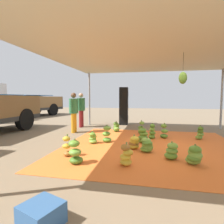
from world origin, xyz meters
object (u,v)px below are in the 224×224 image
at_px(banana_bunch_14, 134,143).
at_px(banana_bunch_1, 93,138).
at_px(banana_bunch_0, 152,132).
at_px(banana_bunch_10, 67,147).
at_px(cargo_truck_far, 15,102).
at_px(crate_0, 42,215).
at_px(banana_bunch_9, 126,155).
at_px(banana_bunch_11, 143,136).
at_px(speaker_stack, 124,106).
at_px(banana_bunch_6, 200,133).
at_px(banana_bunch_13, 172,151).
at_px(banana_bunch_5, 147,145).
at_px(banana_bunch_12, 107,135).
at_px(banana_bunch_4, 141,128).
at_px(banana_bunch_7, 75,153).
at_px(worker_0, 81,107).
at_px(worker_1, 74,109).
at_px(banana_bunch_8, 116,127).
at_px(banana_bunch_3, 164,132).
at_px(banana_bunch_2, 194,155).

bearing_deg(banana_bunch_14, banana_bunch_1, 74.00).
relative_size(banana_bunch_0, banana_bunch_10, 1.03).
bearing_deg(cargo_truck_far, crate_0, -138.94).
xyz_separation_m(banana_bunch_9, banana_bunch_11, (2.07, -0.31, 0.01)).
bearing_deg(speaker_stack, banana_bunch_10, 173.20).
bearing_deg(banana_bunch_1, banana_bunch_0, -61.34).
distance_m(banana_bunch_6, speaker_stack, 4.50).
bearing_deg(banana_bunch_13, banana_bunch_0, 11.27).
relative_size(banana_bunch_5, banana_bunch_12, 0.80).
bearing_deg(banana_bunch_4, banana_bunch_13, -164.10).
bearing_deg(banana_bunch_4, banana_bunch_7, 160.38).
height_order(banana_bunch_13, speaker_stack, speaker_stack).
bearing_deg(cargo_truck_far, banana_bunch_6, -112.08).
xyz_separation_m(banana_bunch_0, worker_0, (2.01, 3.51, 0.75)).
relative_size(cargo_truck_far, worker_1, 4.34).
relative_size(banana_bunch_6, worker_0, 0.30).
distance_m(banana_bunch_7, banana_bunch_11, 2.63).
bearing_deg(banana_bunch_1, cargo_truck_far, 53.06).
bearing_deg(banana_bunch_7, banana_bunch_5, -52.53).
bearing_deg(banana_bunch_4, crate_0, 170.64).
distance_m(banana_bunch_6, banana_bunch_14, 2.77).
height_order(banana_bunch_8, banana_bunch_11, banana_bunch_11).
distance_m(banana_bunch_5, cargo_truck_far, 11.65).
height_order(banana_bunch_6, speaker_stack, speaker_stack).
height_order(worker_0, crate_0, worker_0).
relative_size(banana_bunch_10, worker_1, 0.33).
xyz_separation_m(banana_bunch_6, speaker_stack, (3.10, 3.17, 0.80)).
xyz_separation_m(banana_bunch_4, banana_bunch_13, (-2.99, -0.85, -0.05)).
xyz_separation_m(banana_bunch_5, banana_bunch_9, (-1.10, 0.44, 0.04)).
relative_size(banana_bunch_0, banana_bunch_8, 1.26).
distance_m(banana_bunch_0, banana_bunch_3, 0.49).
height_order(banana_bunch_2, cargo_truck_far, cargo_truck_far).
height_order(banana_bunch_13, worker_1, worker_1).
relative_size(banana_bunch_4, banana_bunch_9, 1.07).
relative_size(banana_bunch_12, crate_0, 1.39).
relative_size(banana_bunch_1, banana_bunch_3, 0.74).
xyz_separation_m(banana_bunch_1, cargo_truck_far, (5.91, 7.86, 1.01)).
distance_m(banana_bunch_7, banana_bunch_10, 0.62).
bearing_deg(banana_bunch_0, worker_0, 60.19).
distance_m(banana_bunch_5, banana_bunch_8, 3.06).
relative_size(banana_bunch_9, banana_bunch_11, 0.98).
bearing_deg(worker_0, banana_bunch_3, -114.36).
height_order(banana_bunch_2, banana_bunch_6, banana_bunch_6).
height_order(banana_bunch_1, banana_bunch_3, banana_bunch_3).
relative_size(banana_bunch_0, cargo_truck_far, 0.08).
distance_m(banana_bunch_0, banana_bunch_7, 3.37).
relative_size(banana_bunch_2, crate_0, 1.09).
bearing_deg(banana_bunch_12, banana_bunch_13, -124.55).
relative_size(banana_bunch_0, banana_bunch_13, 1.33).
xyz_separation_m(banana_bunch_5, banana_bunch_13, (-0.47, -0.60, 0.01)).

